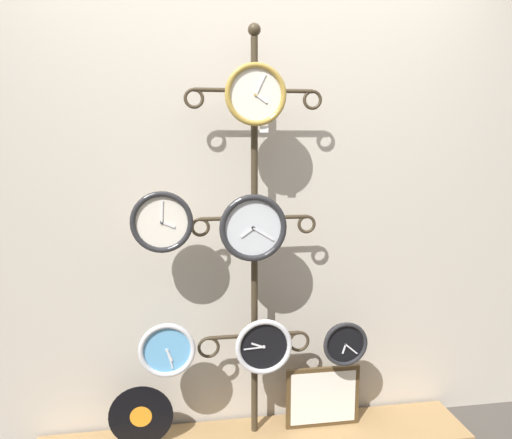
% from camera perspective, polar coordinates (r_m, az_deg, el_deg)
% --- Properties ---
extents(shop_wall, '(4.40, 0.04, 2.80)m').
position_cam_1_polar(shop_wall, '(2.54, -0.76, 5.66)').
color(shop_wall, '#BCB2A3').
rests_on(shop_wall, ground_plane).
extents(display_stand, '(0.65, 0.43, 2.08)m').
position_cam_1_polar(display_stand, '(2.58, -0.18, -13.17)').
color(display_stand, '#382D1E').
rests_on(display_stand, ground_plane).
extents(clock_top_center, '(0.28, 0.04, 0.28)m').
position_cam_1_polar(clock_top_center, '(2.30, -0.04, 14.09)').
color(clock_top_center, silver).
extents(clock_middle_left, '(0.28, 0.04, 0.28)m').
position_cam_1_polar(clock_middle_left, '(2.30, -10.72, -0.29)').
color(clock_middle_left, silver).
extents(clock_middle_center, '(0.32, 0.04, 0.32)m').
position_cam_1_polar(clock_middle_center, '(2.32, -0.33, -0.96)').
color(clock_middle_center, silver).
extents(clock_bottom_left, '(0.27, 0.04, 0.27)m').
position_cam_1_polar(clock_bottom_left, '(2.46, -10.13, -14.46)').
color(clock_bottom_left, '#60A8DB').
extents(clock_bottom_center, '(0.28, 0.04, 0.28)m').
position_cam_1_polar(clock_bottom_center, '(2.52, 0.89, -14.30)').
color(clock_bottom_center, black).
extents(clock_bottom_right, '(0.23, 0.04, 0.23)m').
position_cam_1_polar(clock_bottom_right, '(2.60, 10.15, -13.81)').
color(clock_bottom_right, black).
extents(vinyl_record, '(0.31, 0.01, 0.31)m').
position_cam_1_polar(vinyl_record, '(2.68, -13.01, -21.07)').
color(vinyl_record, black).
rests_on(vinyl_record, low_shelf).
extents(picture_frame, '(0.39, 0.02, 0.33)m').
position_cam_1_polar(picture_frame, '(2.79, 7.64, -19.45)').
color(picture_frame, '#4C381E').
rests_on(picture_frame, low_shelf).
extents(price_tag_upper, '(0.04, 0.00, 0.03)m').
position_cam_1_polar(price_tag_upper, '(2.30, 0.92, 10.26)').
color(price_tag_upper, white).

